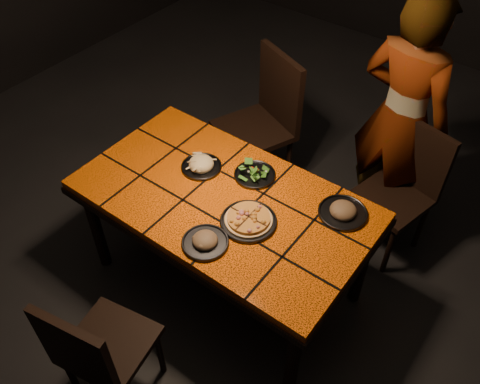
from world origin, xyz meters
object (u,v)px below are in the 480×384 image
Objects in this scene: chair_near at (96,350)px; chair_far_left at (265,116)px; chair_far_right at (403,183)px; diner at (401,119)px; plate_pasta at (201,165)px; dining_table at (224,207)px; plate_pizza at (249,220)px.

chair_near is 1.92m from chair_far_left.
chair_far_left reaches higher than chair_far_right.
diner is 7.14× the size of plate_pasta.
dining_table is 6.95× the size of plate_pasta.
diner reaches higher than chair_far_right.
chair_far_right is 0.54× the size of diner.
dining_table is at bearing -46.05° from chair_far_left.
plate_pasta is (-0.25, 0.11, 0.10)m from dining_table.
diner is (-0.17, 0.17, 0.32)m from chair_far_right.
chair_near is at bearing -56.80° from chair_far_left.
plate_pasta is (-0.46, 0.18, 0.00)m from plate_pizza.
plate_pasta is (-0.24, 1.07, 0.27)m from chair_near.
plate_pasta is at bearing -88.20° from chair_near.
chair_near reaches higher than plate_pizza.
dining_table is 0.97× the size of diner.
chair_near is 0.52× the size of diner.
chair_near is at bearing 84.30° from diner.
diner is at bearing 76.45° from plate_pizza.
plate_pizza is at bearing -20.76° from plate_pasta.
chair_far_right is (1.03, 0.02, -0.07)m from chair_far_left.
diner reaches higher than dining_table.
chair_near is (-0.01, -0.96, -0.17)m from dining_table.
chair_far_left is (-0.36, 0.92, -0.08)m from dining_table.
diner is at bearing 65.75° from dining_table.
chair_near is 0.96× the size of chair_far_right.
chair_far_right is 3.06× the size of plate_pizza.
diner is (0.86, 0.20, 0.24)m from chair_far_left.
chair_near is 1.13m from plate_pasta.
chair_far_left is 1.04m from chair_far_right.
plate_pizza is at bearing -114.93° from chair_near.
plate_pasta is (0.11, -0.81, 0.18)m from chair_far_left.
chair_near is 0.96m from plate_pizza.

